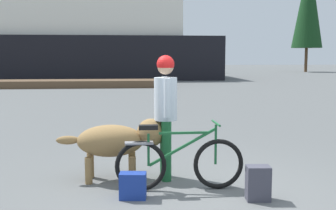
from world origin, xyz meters
name	(u,v)px	position (x,y,z in m)	size (l,w,h in m)	color
ground_plane	(203,196)	(0.00, 0.00, 0.00)	(160.00, 160.00, 0.00)	#595B5B
bicycle	(179,162)	(-0.27, 0.27, 0.36)	(1.67, 0.44, 0.88)	black
person_cyclist	(166,105)	(-0.39, 0.79, 1.05)	(0.32, 0.53, 1.74)	#19592D
dog	(118,140)	(-1.05, 0.80, 0.56)	(1.50, 0.52, 0.86)	olive
backpack	(258,183)	(0.63, -0.20, 0.21)	(0.28, 0.20, 0.42)	#3F3F4C
handbag_pannier	(133,186)	(-0.86, 0.00, 0.16)	(0.32, 0.18, 0.32)	navy
dock_pier	(29,84)	(-6.31, 18.83, 0.20)	(15.36, 2.18, 0.40)	brown
ferry_boat	(26,39)	(-8.56, 28.35, 3.10)	(29.68, 8.12, 8.79)	black
sailboat_moored	(166,71)	(2.46, 30.18, 0.52)	(6.06, 1.70, 8.34)	navy
pine_tree_far_left	(32,1)	(-11.21, 43.34, 7.81)	(2.96, 2.96, 12.59)	#4C331E
pine_tree_center	(165,10)	(3.51, 41.98, 6.93)	(3.77, 3.77, 11.24)	#4C331E
pine_tree_far_right	(308,2)	(19.18, 39.95, 7.67)	(3.35, 3.35, 12.69)	#4C331E
pine_tree_mid_back	(114,12)	(-2.30, 45.00, 6.91)	(3.42, 3.42, 11.39)	#4C331E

